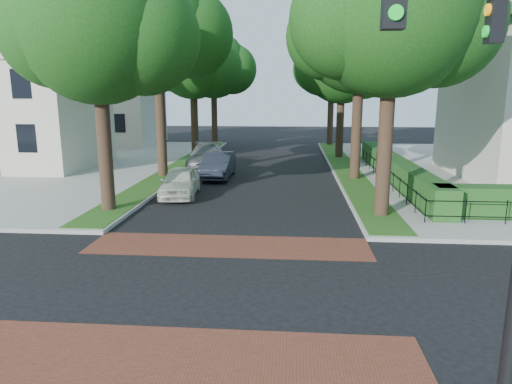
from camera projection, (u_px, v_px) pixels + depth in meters
ground at (211, 287)px, 11.53m from camera, size 120.00×120.00×0.00m
crosswalk_far at (229, 246)px, 14.65m from camera, size 9.00×2.20×0.01m
crosswalk_near at (181, 358)px, 8.41m from camera, size 9.00×2.20×0.01m
grass_strip_ne at (344, 167)px, 29.70m from camera, size 1.60×29.80×0.02m
grass_strip_nw at (182, 165)px, 30.54m from camera, size 1.60×29.80×0.02m
tree_right_near at (394, 14)px, 16.55m from camera, size 7.75×6.67×10.66m
tree_right_mid at (362, 33)px, 24.29m from camera, size 8.25×7.09×11.22m
tree_right_far at (343, 65)px, 33.26m from camera, size 7.25×6.23×9.74m
tree_right_back at (333, 67)px, 41.97m from camera, size 7.50×6.45×10.20m
tree_left_near at (101, 28)px, 17.48m from camera, size 7.50×6.45×10.20m
tree_left_mid at (160, 28)px, 25.07m from camera, size 8.00×6.88×11.48m
tree_left_far at (195, 62)px, 34.07m from camera, size 7.00×6.02×9.86m
tree_left_back at (215, 66)px, 42.80m from camera, size 7.75×6.66×10.44m
hedge_main_road at (395, 168)px, 25.40m from camera, size 1.00×18.00×1.20m
fence_main_road at (380, 171)px, 25.49m from camera, size 0.06×18.00×0.90m
house_left_near at (20, 90)px, 29.23m from camera, size 10.00×9.00×10.14m
house_left_far at (107, 92)px, 42.87m from camera, size 10.00×9.00×10.14m
parked_car_front at (180, 182)px, 21.70m from camera, size 2.01×4.20×1.38m
parked_car_middle at (218, 165)px, 26.51m from camera, size 1.57×4.48×1.48m
parked_car_rear at (206, 157)px, 29.66m from camera, size 2.73×5.63×1.58m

